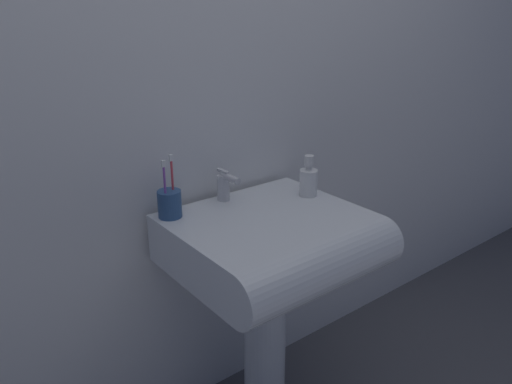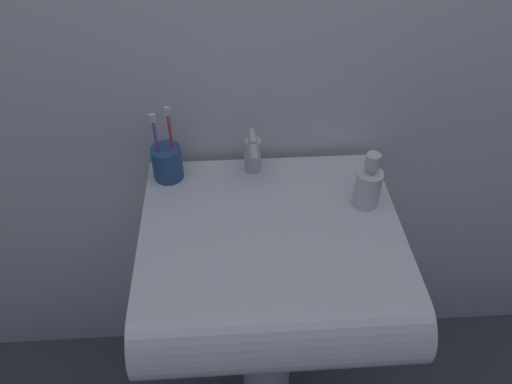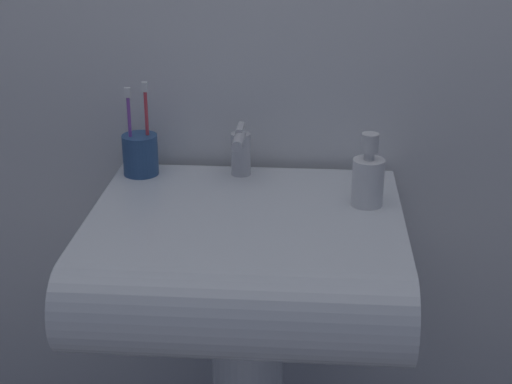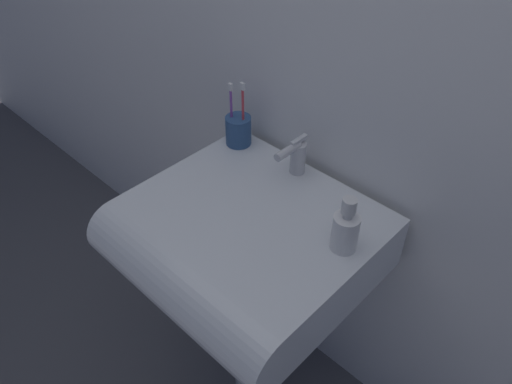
# 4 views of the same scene
# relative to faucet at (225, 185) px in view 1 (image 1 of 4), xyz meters

# --- Properties ---
(wall_back) EXTENTS (5.00, 0.05, 2.40)m
(wall_back) POSITION_rel_faucet_xyz_m (0.03, 0.10, 0.34)
(wall_back) COLOR white
(wall_back) RESTS_ON ground
(sink_pedestal) EXTENTS (0.14, 0.14, 0.65)m
(sink_pedestal) POSITION_rel_faucet_xyz_m (0.03, -0.18, -0.54)
(sink_pedestal) COLOR white
(sink_pedestal) RESTS_ON ground
(sink_basin) EXTENTS (0.58, 0.54, 0.16)m
(sink_basin) POSITION_rel_faucet_xyz_m (0.03, -0.24, -0.13)
(sink_basin) COLOR white
(sink_basin) RESTS_ON sink_pedestal
(faucet) EXTENTS (0.04, 0.11, 0.11)m
(faucet) POSITION_rel_faucet_xyz_m (0.00, 0.00, 0.00)
(faucet) COLOR silver
(faucet) RESTS_ON sink_basin
(toothbrush_cup) EXTENTS (0.07, 0.07, 0.20)m
(toothbrush_cup) POSITION_rel_faucet_xyz_m (-0.21, -0.01, -0.01)
(toothbrush_cup) COLOR #2D5184
(toothbrush_cup) RESTS_ON sink_basin
(soap_bottle) EXTENTS (0.06, 0.06, 0.14)m
(soap_bottle) POSITION_rel_faucet_xyz_m (0.25, -0.13, -0.00)
(soap_bottle) COLOR white
(soap_bottle) RESTS_ON sink_basin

